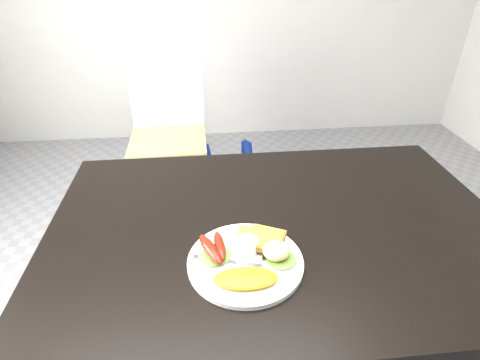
# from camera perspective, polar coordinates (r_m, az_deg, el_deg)

# --- Properties ---
(dining_table) EXTENTS (1.20, 0.80, 0.04)m
(dining_table) POSITION_cam_1_polar(r_m,az_deg,el_deg) (1.01, 5.82, -7.35)
(dining_table) COLOR black
(dining_table) RESTS_ON ground
(dining_chair) EXTENTS (0.42, 0.42, 0.05)m
(dining_chair) POSITION_cam_1_polar(r_m,az_deg,el_deg) (2.13, -10.85, 5.72)
(dining_chair) COLOR tan
(dining_chair) RESTS_ON ground
(person) EXTENTS (0.65, 0.51, 1.59)m
(person) POSITION_cam_1_polar(r_m,az_deg,el_deg) (1.59, 6.20, 10.47)
(person) COLOR navy
(person) RESTS_ON ground
(plate) EXTENTS (0.26, 0.26, 0.01)m
(plate) POSITION_cam_1_polar(r_m,az_deg,el_deg) (0.87, 0.82, -12.35)
(plate) COLOR white
(plate) RESTS_ON dining_table
(lettuce_left) EXTENTS (0.09, 0.09, 0.01)m
(lettuce_left) POSITION_cam_1_polar(r_m,az_deg,el_deg) (0.88, -3.86, -11.44)
(lettuce_left) COLOR #58A52B
(lettuce_left) RESTS_ON plate
(lettuce_right) EXTENTS (0.08, 0.07, 0.01)m
(lettuce_right) POSITION_cam_1_polar(r_m,az_deg,el_deg) (0.87, 6.35, -11.99)
(lettuce_right) COLOR #468531
(lettuce_right) RESTS_ON plate
(omelette) EXTENTS (0.14, 0.07, 0.02)m
(omelette) POSITION_cam_1_polar(r_m,az_deg,el_deg) (0.82, 0.89, -14.75)
(omelette) COLOR gold
(omelette) RESTS_ON plate
(sausage_a) EXTENTS (0.07, 0.11, 0.03)m
(sausage_a) POSITION_cam_1_polar(r_m,az_deg,el_deg) (0.87, -4.52, -10.48)
(sausage_a) COLOR maroon
(sausage_a) RESTS_ON lettuce_left
(sausage_b) EXTENTS (0.03, 0.10, 0.02)m
(sausage_b) POSITION_cam_1_polar(r_m,az_deg,el_deg) (0.88, -3.10, -9.95)
(sausage_b) COLOR #5C190D
(sausage_b) RESTS_ON lettuce_left
(ramekin) EXTENTS (0.06, 0.06, 0.03)m
(ramekin) POSITION_cam_1_polar(r_m,az_deg,el_deg) (0.88, 1.03, -9.95)
(ramekin) COLOR white
(ramekin) RESTS_ON plate
(toast_a) EXTENTS (0.09, 0.09, 0.01)m
(toast_a) POSITION_cam_1_polar(r_m,az_deg,el_deg) (0.91, 2.22, -8.99)
(toast_a) COLOR olive
(toast_a) RESTS_ON plate
(toast_b) EXTENTS (0.11, 0.11, 0.01)m
(toast_b) POSITION_cam_1_polar(r_m,az_deg,el_deg) (0.89, 3.98, -9.04)
(toast_b) COLOR olive
(toast_b) RESTS_ON toast_a
(potato_salad) EXTENTS (0.08, 0.07, 0.03)m
(potato_salad) POSITION_cam_1_polar(r_m,az_deg,el_deg) (0.86, 5.58, -10.68)
(potato_salad) COLOR beige
(potato_salad) RESTS_ON lettuce_right
(fork) EXTENTS (0.16, 0.06, 0.00)m
(fork) POSITION_cam_1_polar(r_m,az_deg,el_deg) (0.86, -1.97, -12.32)
(fork) COLOR #ADAFB7
(fork) RESTS_ON plate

